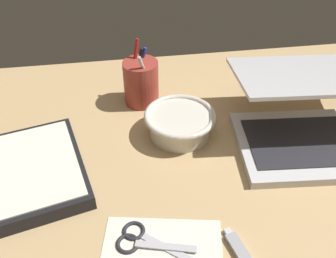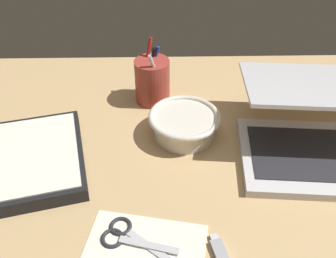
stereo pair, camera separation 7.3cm
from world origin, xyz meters
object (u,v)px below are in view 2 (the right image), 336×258
laptop (320,132)px  scissors (124,236)px  bowl (184,124)px  pen_cup (152,81)px

laptop → scissors: laptop is taller
bowl → laptop: bearing=-11.5°
laptop → pen_cup: 39.40cm
bowl → pen_cup: (-7.00, 13.75, 2.37)cm
pen_cup → scissors: (-4.30, -39.84, -5.15)cm
bowl → pen_cup: size_ratio=1.01×
laptop → bowl: 27.96cm
laptop → pen_cup: size_ratio=2.21×
bowl → scissors: bowl is taller
laptop → bowl: bearing=173.3°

